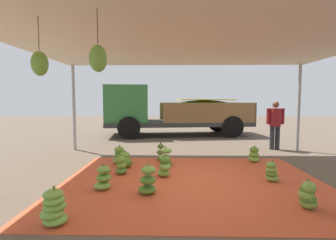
% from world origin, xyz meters
% --- Properties ---
extents(ground_plane, '(40.00, 40.00, 0.00)m').
position_xyz_m(ground_plane, '(0.00, 3.00, 0.00)').
color(ground_plane, brown).
extents(tarp_orange, '(5.35, 4.14, 0.01)m').
position_xyz_m(tarp_orange, '(0.00, 0.00, 0.01)').
color(tarp_orange, '#D1512D').
rests_on(tarp_orange, ground).
extents(tent_canopy, '(8.00, 7.00, 2.96)m').
position_xyz_m(tent_canopy, '(-0.02, -0.10, 2.87)').
color(tent_canopy, '#9EA0A5').
rests_on(tent_canopy, ground).
extents(banana_bunch_0, '(0.40, 0.40, 0.49)m').
position_xyz_m(banana_bunch_0, '(-1.72, -0.50, 0.21)').
color(banana_bunch_0, '#75A83D').
rests_on(banana_bunch_0, tarp_orange).
extents(banana_bunch_2, '(0.35, 0.35, 0.46)m').
position_xyz_m(banana_bunch_2, '(1.67, -1.25, 0.21)').
color(banana_bunch_2, '#6B9E38').
rests_on(banana_bunch_2, tarp_orange).
extents(banana_bunch_3, '(0.38, 0.38, 0.49)m').
position_xyz_m(banana_bunch_3, '(-0.60, 0.29, 0.22)').
color(banana_bunch_3, '#6B9E38').
rests_on(banana_bunch_3, tarp_orange).
extents(banana_bunch_4, '(0.36, 0.34, 0.46)m').
position_xyz_m(banana_bunch_4, '(1.63, 0.03, 0.20)').
color(banana_bunch_4, '#75A83D').
rests_on(banana_bunch_4, tarp_orange).
extents(banana_bunch_5, '(0.32, 0.33, 0.51)m').
position_xyz_m(banana_bunch_5, '(-0.76, 1.78, 0.22)').
color(banana_bunch_5, '#518428').
rests_on(banana_bunch_5, tarp_orange).
extents(banana_bunch_6, '(0.41, 0.39, 0.50)m').
position_xyz_m(banana_bunch_6, '(-0.59, 1.23, 0.21)').
color(banana_bunch_6, '#477523').
rests_on(banana_bunch_6, tarp_orange).
extents(banana_bunch_7, '(0.43, 0.44, 0.50)m').
position_xyz_m(banana_bunch_7, '(-1.85, 1.42, 0.22)').
color(banana_bunch_7, '#6B9E38').
rests_on(banana_bunch_7, tarp_orange).
extents(banana_bunch_8, '(0.46, 0.43, 0.52)m').
position_xyz_m(banana_bunch_8, '(-2.02, -1.81, 0.23)').
color(banana_bunch_8, '#75A83D').
rests_on(banana_bunch_8, tarp_orange).
extents(banana_bunch_9, '(0.47, 0.49, 0.43)m').
position_xyz_m(banana_bunch_9, '(-1.61, 1.03, 0.19)').
color(banana_bunch_9, '#477523').
rests_on(banana_bunch_9, tarp_orange).
extents(banana_bunch_10, '(0.37, 0.37, 0.45)m').
position_xyz_m(banana_bunch_10, '(-1.59, 0.45, 0.20)').
color(banana_bunch_10, '#477523').
rests_on(banana_bunch_10, tarp_orange).
extents(banana_bunch_11, '(0.40, 0.40, 0.46)m').
position_xyz_m(banana_bunch_11, '(1.79, 1.64, 0.20)').
color(banana_bunch_11, '#75A83D').
rests_on(banana_bunch_11, tarp_orange).
extents(banana_bunch_12, '(0.34, 0.34, 0.56)m').
position_xyz_m(banana_bunch_12, '(-0.86, -0.70, 0.24)').
color(banana_bunch_12, '#518428').
rests_on(banana_bunch_12, tarp_orange).
extents(cargo_truck_main, '(7.13, 3.27, 2.40)m').
position_xyz_m(cargo_truck_main, '(-0.47, 7.03, 1.20)').
color(cargo_truck_main, '#2D2D2D').
rests_on(cargo_truck_main, ground).
extents(worker_0, '(0.61, 0.37, 1.67)m').
position_xyz_m(worker_0, '(3.11, 3.49, 0.97)').
color(worker_0, '#26262D').
rests_on(worker_0, ground).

